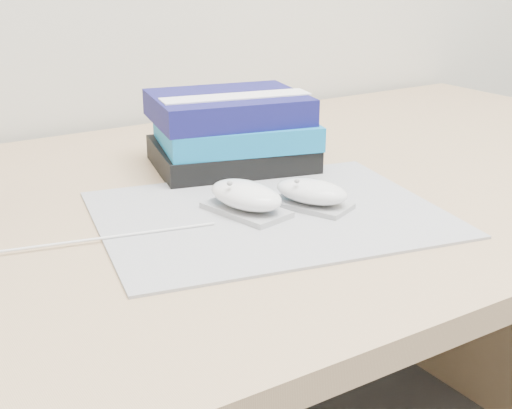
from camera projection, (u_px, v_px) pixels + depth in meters
desk at (219, 324)px, 1.07m from camera, size 1.60×0.80×0.73m
mousepad at (269, 214)px, 0.84m from camera, size 0.45×0.38×0.00m
mouse_rear at (246, 198)px, 0.84m from camera, size 0.08×0.11×0.04m
mouse_front at (311, 194)px, 0.86m from camera, size 0.08×0.11×0.04m
usb_cable at (110, 237)px, 0.77m from camera, size 0.23×0.05×0.00m
book_stack at (231, 131)px, 1.01m from camera, size 0.25×0.22×0.11m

